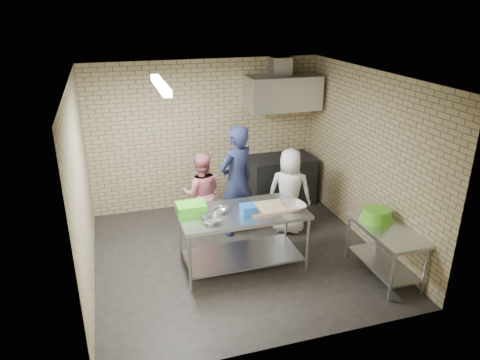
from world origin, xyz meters
name	(u,v)px	position (x,y,z in m)	size (l,w,h in m)	color
floor	(238,255)	(0.00, 0.00, 0.00)	(4.20, 4.20, 0.00)	black
ceiling	(237,76)	(0.00, 0.00, 2.70)	(4.20, 4.20, 0.00)	black
back_wall	(206,135)	(0.00, 2.00, 1.35)	(4.20, 0.06, 2.70)	tan
front_wall	(293,240)	(0.00, -2.00, 1.35)	(4.20, 0.06, 2.70)	tan
left_wall	(82,190)	(-2.10, 0.00, 1.35)	(0.06, 4.00, 2.70)	tan
right_wall	(367,159)	(2.10, 0.00, 1.35)	(0.06, 4.00, 2.70)	tan
prep_table	(242,239)	(-0.02, -0.31, 0.44)	(1.78, 0.89, 0.89)	silver
side_counter	(384,252)	(1.80, -1.10, 0.38)	(0.60, 1.20, 0.75)	silver
stove	(281,180)	(1.35, 1.65, 0.45)	(1.20, 0.70, 0.90)	black
range_hood	(283,93)	(1.35, 1.70, 2.10)	(1.30, 0.60, 0.60)	silver
hood_duct	(280,66)	(1.35, 1.85, 2.55)	(0.35, 0.30, 0.30)	#A5A8AD
wall_shelf	(294,100)	(1.65, 1.89, 1.92)	(0.80, 0.20, 0.04)	#3F2B19
fluorescent_fixture	(161,85)	(-1.00, 0.00, 2.64)	(0.10, 1.25, 0.08)	white
green_crate	(191,209)	(-0.72, -0.19, 0.97)	(0.40, 0.30, 0.16)	green
blue_tub	(248,210)	(0.03, -0.41, 0.95)	(0.20, 0.20, 0.13)	#1758B0
cutting_board	(267,208)	(0.33, -0.33, 0.90)	(0.54, 0.42, 0.03)	tan
mixing_bowl_a	(211,220)	(-0.52, -0.51, 0.92)	(0.28, 0.28, 0.07)	#BABCC2
mixing_bowl_b	(221,210)	(-0.32, -0.26, 0.92)	(0.21, 0.21, 0.07)	#B3B6BA
ceramic_bowl	(293,207)	(0.68, -0.46, 0.93)	(0.34, 0.34, 0.08)	#BFAF99
green_basin	(376,215)	(1.78, -0.85, 0.83)	(0.46, 0.46, 0.17)	#59C626
bottle_red	(281,94)	(1.40, 1.89, 2.03)	(0.07, 0.07, 0.18)	#B22619
bottle_green	(301,94)	(1.80, 1.89, 2.02)	(0.06, 0.06, 0.15)	green
man_navy	(237,181)	(0.20, 0.70, 0.92)	(0.67, 0.44, 1.85)	#151936
woman_pink	(202,193)	(-0.34, 0.93, 0.68)	(0.66, 0.52, 1.37)	#D4707B
woman_white	(289,191)	(1.04, 0.51, 0.72)	(0.70, 0.46, 1.44)	white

